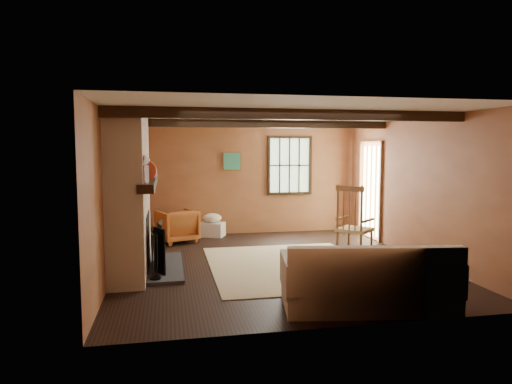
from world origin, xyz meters
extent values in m
plane|color=black|center=(0.00, 0.00, 0.00)|extent=(5.50, 5.50, 0.00)
cube|color=#9E5A38|center=(0.00, 2.75, 1.20)|extent=(5.00, 0.02, 2.40)
cube|color=#9E5A38|center=(0.00, -2.75, 1.20)|extent=(5.00, 0.02, 2.40)
cube|color=#9E5A38|center=(-2.50, 0.00, 1.20)|extent=(0.02, 5.50, 2.40)
cube|color=#9E5A38|center=(2.50, 0.00, 1.20)|extent=(0.02, 5.50, 2.40)
cube|color=silver|center=(0.00, 0.00, 2.40)|extent=(5.00, 5.50, 0.02)
cube|color=black|center=(0.00, -1.20, 2.33)|extent=(5.00, 0.12, 0.14)
cube|color=black|center=(0.00, 1.20, 2.33)|extent=(5.00, 0.12, 0.14)
cube|color=black|center=(1.00, 2.72, 1.50)|extent=(1.02, 0.06, 1.32)
cube|color=#ADC999|center=(1.00, 2.75, 1.50)|extent=(0.90, 0.01, 1.20)
cube|color=black|center=(1.00, 2.73, 1.50)|extent=(0.90, 0.03, 0.02)
cube|color=brown|center=(2.47, 1.70, 1.00)|extent=(0.06, 1.00, 2.06)
cube|color=#ADC999|center=(2.50, 1.70, 1.00)|extent=(0.01, 0.80, 1.85)
cube|color=brown|center=(-0.30, 2.72, 1.60)|extent=(0.42, 0.03, 0.42)
cube|color=#297C77|center=(-0.30, 2.71, 1.60)|extent=(0.36, 0.01, 0.36)
cube|color=brown|center=(-2.25, 0.00, 1.20)|extent=(0.50, 2.20, 2.40)
cube|color=black|center=(-2.18, 0.00, 0.45)|extent=(0.38, 1.00, 0.85)
cube|color=#37363B|center=(-1.75, 0.00, 0.03)|extent=(0.55, 1.80, 0.05)
cube|color=black|center=(-1.97, 0.00, 1.35)|extent=(0.22, 2.30, 0.12)
cube|color=black|center=(-1.82, -0.44, 0.39)|extent=(0.17, 0.31, 0.67)
cube|color=black|center=(-1.82, -0.09, 0.39)|extent=(0.07, 0.33, 0.67)
cube|color=black|center=(-1.82, 0.26, 0.39)|extent=(0.07, 0.34, 0.67)
cylinder|color=black|center=(-1.88, -0.74, 0.06)|extent=(0.16, 0.16, 0.02)
cylinder|color=black|center=(-1.91, -0.77, 0.37)|extent=(0.01, 0.01, 0.64)
cylinder|color=black|center=(-1.88, -0.74, 0.37)|extent=(0.01, 0.01, 0.64)
cylinder|color=black|center=(-1.85, -0.71, 0.37)|extent=(0.01, 0.01, 0.64)
cylinder|color=silver|center=(-1.98, -0.93, 1.53)|extent=(0.11, 0.11, 0.24)
sphere|color=silver|center=(-1.98, -0.93, 1.72)|extent=(0.13, 0.13, 0.13)
cylinder|color=#AF2F14|center=(-1.98, -0.41, 1.56)|extent=(0.29, 0.09, 0.29)
cube|color=black|center=(-1.98, 0.18, 1.48)|extent=(0.28, 0.21, 0.13)
cylinder|color=black|center=(-1.98, 0.40, 1.46)|extent=(0.08, 0.08, 0.10)
cylinder|color=black|center=(-1.98, 0.50, 1.45)|extent=(0.06, 0.06, 0.07)
cube|color=#D0BE8A|center=(0.20, -0.20, 0.00)|extent=(2.50, 3.00, 0.01)
cube|color=tan|center=(1.46, 0.12, 0.49)|extent=(0.72, 0.72, 0.05)
cube|color=brown|center=(1.30, -0.02, 1.21)|extent=(0.37, 0.41, 0.09)
cylinder|color=brown|center=(1.76, 0.10, 0.25)|extent=(0.04, 0.04, 0.48)
cylinder|color=brown|center=(1.48, 0.43, 0.25)|extent=(0.04, 0.04, 0.48)
cylinder|color=brown|center=(1.44, -0.18, 0.25)|extent=(0.04, 0.04, 0.48)
cylinder|color=brown|center=(1.15, 0.14, 0.25)|extent=(0.04, 0.04, 0.48)
cylinder|color=brown|center=(1.44, -0.18, 0.86)|extent=(0.04, 0.04, 0.81)
cylinder|color=brown|center=(1.15, 0.14, 0.86)|extent=(0.04, 0.04, 0.81)
cylinder|color=brown|center=(1.37, -0.10, 0.84)|extent=(0.02, 0.02, 0.67)
cylinder|color=brown|center=(1.30, -0.02, 0.84)|extent=(0.02, 0.02, 0.67)
cylinder|color=brown|center=(1.23, 0.06, 0.84)|extent=(0.02, 0.02, 0.67)
cube|color=brown|center=(1.62, -0.06, 0.67)|extent=(0.37, 0.33, 0.03)
cube|color=brown|center=(1.30, 0.30, 0.67)|extent=(0.37, 0.33, 0.03)
cube|color=brown|center=(1.60, -0.04, 0.02)|extent=(0.72, 0.64, 0.03)
cube|color=brown|center=(1.32, 0.28, 0.02)|extent=(0.72, 0.64, 0.03)
cube|color=silver|center=(0.61, -2.23, 0.22)|extent=(2.07, 1.19, 0.43)
cube|color=silver|center=(0.55, -2.59, 0.54)|extent=(1.95, 0.46, 0.54)
cube|color=silver|center=(-0.31, -2.07, 0.41)|extent=(0.28, 0.89, 0.39)
cube|color=silver|center=(1.53, -2.38, 0.41)|extent=(0.28, 0.89, 0.39)
ellipsoid|color=silver|center=(1.11, -2.21, 0.54)|extent=(0.37, 0.18, 0.35)
cylinder|color=brown|center=(-2.16, 2.60, 0.06)|extent=(0.38, 0.11, 0.11)
cylinder|color=brown|center=(-2.04, 2.60, 0.06)|extent=(0.38, 0.11, 0.11)
cylinder|color=brown|center=(-1.92, 2.60, 0.06)|extent=(0.38, 0.11, 0.11)
cylinder|color=brown|center=(-2.16, 2.60, 0.17)|extent=(0.38, 0.11, 0.11)
cylinder|color=brown|center=(-2.04, 2.60, 0.17)|extent=(0.38, 0.11, 0.11)
cylinder|color=brown|center=(-1.92, 2.60, 0.17)|extent=(0.38, 0.11, 0.11)
cube|color=silver|center=(-0.76, 2.50, 0.15)|extent=(0.61, 0.55, 0.30)
ellipsoid|color=silver|center=(-0.76, 2.50, 0.40)|extent=(0.43, 0.36, 0.20)
imported|color=#BF6026|center=(-1.51, 2.04, 0.33)|extent=(0.92, 0.93, 0.66)
camera|label=1|loc=(-1.68, -7.14, 1.87)|focal=32.00mm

